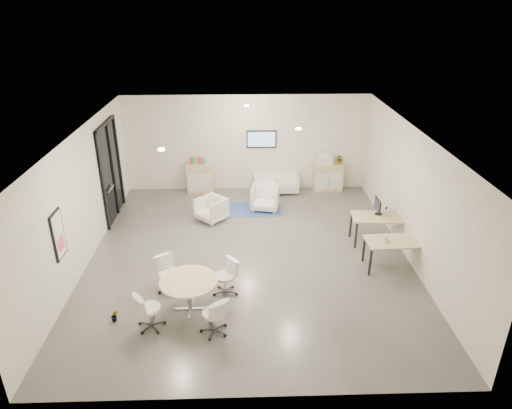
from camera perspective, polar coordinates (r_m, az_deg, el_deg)
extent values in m
cube|color=#4F4C48|center=(11.93, -0.86, -8.08)|extent=(8.00, 9.00, 0.80)
cube|color=white|center=(10.33, -1.00, 10.91)|extent=(8.00, 9.00, 0.80)
cube|color=beige|center=(15.58, -1.24, 8.08)|extent=(8.00, 0.80, 3.20)
cube|color=beige|center=(6.80, -0.18, -16.34)|extent=(8.00, 0.80, 3.20)
cube|color=beige|center=(11.77, -22.87, 0.39)|extent=(0.80, 9.00, 3.20)
cube|color=beige|center=(11.88, 20.81, 0.95)|extent=(0.80, 9.00, 3.20)
cube|color=black|center=(13.89, -17.70, 4.02)|extent=(0.02, 1.90, 2.85)
cube|color=black|center=(13.49, -18.38, 9.52)|extent=(0.06, 1.90, 0.08)
cube|color=black|center=(13.07, -18.60, 2.60)|extent=(0.06, 0.08, 2.85)
cube|color=black|center=(14.71, -16.76, 5.28)|extent=(0.06, 0.08, 2.85)
cube|color=black|center=(14.02, -17.47, 4.24)|extent=(0.06, 0.07, 2.85)
cube|color=#B2B2B7|center=(13.61, -17.73, 1.88)|extent=(0.04, 0.60, 0.05)
cube|color=black|center=(10.30, -23.49, -3.51)|extent=(0.04, 0.54, 1.04)
cube|color=white|center=(10.29, -23.38, -3.51)|extent=(0.01, 0.46, 0.96)
cube|color=#F14B8F|center=(10.38, -23.18, -4.48)|extent=(0.01, 0.32, 0.30)
cube|color=black|center=(15.13, 0.69, 8.17)|extent=(0.98, 0.05, 0.58)
cube|color=#8EC4F5|center=(15.11, 0.69, 8.14)|extent=(0.90, 0.01, 0.50)
cylinder|color=#FFEAC6|center=(9.62, -11.74, 6.74)|extent=(0.14, 0.14, 0.03)
cylinder|color=#FFEAC6|center=(11.00, 5.32, 9.41)|extent=(0.14, 0.14, 0.03)
cylinder|color=#FFEAC6|center=(13.34, -1.20, 12.24)|extent=(0.14, 0.14, 0.03)
cube|color=tan|center=(15.39, -6.97, 3.33)|extent=(0.88, 0.44, 0.99)
cube|color=silver|center=(15.24, -7.77, 2.66)|extent=(0.37, 0.02, 0.59)
cube|color=silver|center=(15.20, -6.26, 2.68)|extent=(0.37, 0.02, 0.59)
cube|color=tan|center=(15.60, 8.97, 3.44)|extent=(0.96, 0.45, 0.96)
cube|color=silver|center=(15.38, 8.29, 2.79)|extent=(0.40, 0.02, 0.58)
cube|color=silver|center=(15.46, 9.91, 2.80)|extent=(0.40, 0.02, 0.58)
cube|color=red|center=(15.21, -8.12, 5.43)|extent=(0.04, 0.14, 0.22)
cube|color=#337FCC|center=(15.20, -7.87, 5.44)|extent=(0.04, 0.14, 0.22)
cube|color=gold|center=(15.20, -7.62, 5.44)|extent=(0.04, 0.14, 0.22)
cube|color=#4CB24C|center=(15.19, -7.37, 5.45)|extent=(0.04, 0.14, 0.22)
cube|color=#CC6619|center=(15.18, -7.13, 5.46)|extent=(0.04, 0.14, 0.22)
cube|color=purple|center=(15.18, -6.88, 5.46)|extent=(0.04, 0.14, 0.22)
cube|color=#E54C7F|center=(15.17, -6.63, 5.47)|extent=(0.04, 0.14, 0.22)
cube|color=teal|center=(15.17, -6.38, 5.47)|extent=(0.04, 0.14, 0.22)
cube|color=white|center=(15.35, 8.57, 5.62)|extent=(0.51, 0.43, 0.29)
cube|color=white|center=(15.30, 8.61, 6.25)|extent=(0.38, 0.32, 0.06)
cube|color=white|center=(15.32, 2.52, 2.31)|extent=(1.48, 0.79, 0.27)
cube|color=white|center=(15.48, 2.46, 3.64)|extent=(1.46, 0.22, 0.27)
cube|color=white|center=(15.23, 0.04, 2.76)|extent=(0.16, 0.73, 0.54)
cube|color=white|center=(15.33, 5.00, 2.81)|extent=(0.16, 0.73, 0.54)
cube|color=#305394|center=(14.18, -0.42, -0.56)|extent=(1.71, 1.19, 0.01)
imported|color=white|center=(13.41, -5.61, -0.45)|extent=(1.02, 1.02, 0.77)
imported|color=white|center=(14.03, 1.15, 1.00)|extent=(0.93, 0.89, 0.84)
cube|color=tan|center=(12.46, 15.22, -1.54)|extent=(1.50, 0.83, 0.04)
cube|color=black|center=(12.18, 12.38, -3.85)|extent=(0.05, 0.05, 0.71)
cube|color=black|center=(12.57, 18.35, -3.65)|extent=(0.05, 0.05, 0.71)
cube|color=black|center=(12.71, 11.75, -2.51)|extent=(0.05, 0.05, 0.71)
cube|color=black|center=(13.09, 17.49, -2.36)|extent=(0.05, 0.05, 0.71)
cube|color=tan|center=(11.40, 17.12, -4.41)|extent=(1.47, 0.80, 0.04)
cube|color=black|center=(11.13, 14.08, -6.99)|extent=(0.05, 0.05, 0.71)
cube|color=black|center=(11.56, 20.50, -6.64)|extent=(0.05, 0.05, 0.71)
cube|color=black|center=(11.64, 13.32, -5.40)|extent=(0.05, 0.05, 0.71)
cube|color=black|center=(12.05, 19.48, -5.13)|extent=(0.05, 0.05, 0.71)
cylinder|color=black|center=(12.57, 15.05, -1.12)|extent=(0.20, 0.20, 0.02)
cube|color=black|center=(12.52, 15.11, -0.62)|extent=(0.04, 0.03, 0.24)
cube|color=black|center=(12.45, 14.96, 0.00)|extent=(0.03, 0.50, 0.32)
cylinder|color=tan|center=(9.60, -8.42, -9.46)|extent=(1.21, 1.21, 0.04)
cylinder|color=#B2B2B7|center=(9.81, -8.29, -11.23)|extent=(0.10, 0.10, 0.69)
cube|color=#B2B2B7|center=(10.01, -8.17, -12.77)|extent=(0.70, 0.06, 0.03)
cube|color=#B2B2B7|center=(10.01, -8.17, -12.77)|extent=(0.06, 0.70, 0.03)
imported|color=#3F7F3F|center=(15.46, 10.46, 5.51)|extent=(0.31, 0.34, 0.24)
imported|color=#3F7F3F|center=(10.01, -17.21, -13.47)|extent=(0.19, 0.29, 0.12)
imported|color=white|center=(11.22, 16.00, -4.25)|extent=(0.14, 0.12, 0.13)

